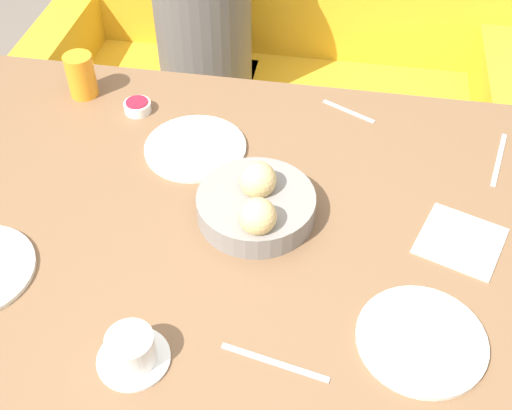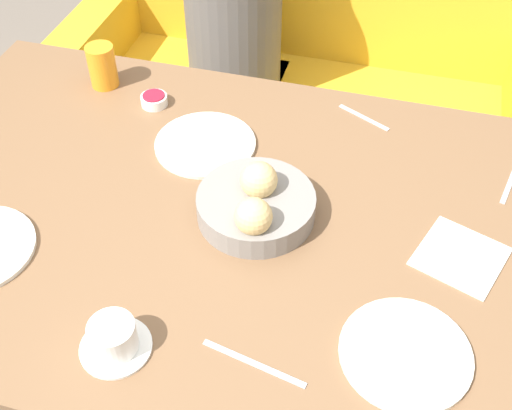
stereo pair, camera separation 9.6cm
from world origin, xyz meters
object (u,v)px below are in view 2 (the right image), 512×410
at_px(couch, 305,96).
at_px(jam_bowl_berry, 154,100).
at_px(bread_basket, 256,204).
at_px(juice_glass, 102,66).
at_px(plate_far_center, 205,144).
at_px(plate_near_right, 405,353).
at_px(seated_person, 235,61).
at_px(fork_silver, 254,363).
at_px(napkin, 460,256).
at_px(coffee_cup, 114,339).
at_px(spoon_coffee, 364,117).

height_order(couch, jam_bowl_berry, couch).
height_order(bread_basket, juice_glass, bread_basket).
bearing_deg(plate_far_center, jam_bowl_berry, 145.68).
bearing_deg(couch, plate_near_right, -71.59).
distance_m(seated_person, fork_silver, 1.37).
relative_size(bread_basket, plate_near_right, 1.07).
height_order(plate_near_right, napkin, plate_near_right).
distance_m(plate_far_center, napkin, 0.63).
bearing_deg(seated_person, bread_basket, -70.25).
distance_m(bread_basket, coffee_cup, 0.41).
xyz_separation_m(seated_person, plate_far_center, (0.16, -0.75, 0.26)).
distance_m(bread_basket, jam_bowl_berry, 0.48).
distance_m(plate_near_right, napkin, 0.27).
relative_size(juice_glass, napkin, 0.55).
distance_m(plate_near_right, spoon_coffee, 0.68).
height_order(couch, bread_basket, bread_basket).
xyz_separation_m(spoon_coffee, napkin, (0.25, -0.40, 0.00)).
bearing_deg(napkin, plate_far_center, 162.20).
xyz_separation_m(bread_basket, napkin, (0.42, 0.00, -0.04)).
distance_m(couch, coffee_cup, 1.55).
bearing_deg(fork_silver, couch, 97.88).
xyz_separation_m(juice_glass, jam_bowl_berry, (0.16, -0.05, -0.04)).
bearing_deg(plate_near_right, bread_basket, 143.30).
relative_size(seated_person, coffee_cup, 9.42).
distance_m(couch, plate_near_right, 1.50).
distance_m(jam_bowl_berry, napkin, 0.84).
distance_m(plate_near_right, juice_glass, 1.06).
distance_m(juice_glass, coffee_cup, 0.82).
relative_size(couch, bread_basket, 6.72).
bearing_deg(coffee_cup, juice_glass, 116.14).
distance_m(plate_far_center, juice_glass, 0.38).
bearing_deg(jam_bowl_berry, plate_near_right, -39.24).
height_order(plate_near_right, juice_glass, juice_glass).
distance_m(bread_basket, fork_silver, 0.35).
distance_m(couch, plate_far_center, 1.02).
distance_m(plate_far_center, fork_silver, 0.60).
relative_size(seated_person, jam_bowl_berry, 17.80).
bearing_deg(seated_person, couch, 34.03).
xyz_separation_m(juice_glass, spoon_coffee, (0.68, 0.04, -0.06)).
xyz_separation_m(plate_far_center, jam_bowl_berry, (-0.18, 0.12, 0.01)).
xyz_separation_m(couch, coffee_cup, (-0.04, -1.47, 0.49)).
relative_size(bread_basket, napkin, 1.23).
bearing_deg(bread_basket, seated_person, 109.75).
relative_size(coffee_cup, fork_silver, 0.66).
bearing_deg(plate_near_right, couch, 108.41).
bearing_deg(seated_person, fork_silver, -71.54).
bearing_deg(plate_far_center, bread_basket, -47.35).
distance_m(plate_near_right, plate_far_center, 0.69).
height_order(seated_person, spoon_coffee, seated_person).
xyz_separation_m(fork_silver, napkin, (0.33, 0.34, 0.00)).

